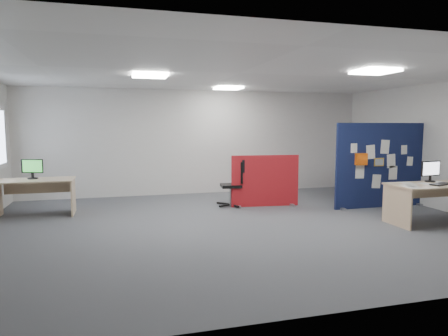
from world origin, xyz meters
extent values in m
plane|color=#4C4E53|center=(0.00, 0.00, 0.00)|extent=(9.00, 9.00, 0.00)
cube|color=white|center=(0.00, 0.00, 2.70)|extent=(9.00, 7.00, 0.02)
cube|color=silver|center=(0.00, 3.50, 1.35)|extent=(9.00, 0.02, 2.70)
cube|color=silver|center=(0.00, -3.50, 1.35)|extent=(9.00, 0.02, 2.70)
cube|color=silver|center=(4.50, 0.00, 1.35)|extent=(0.02, 7.00, 2.70)
cube|color=white|center=(2.00, -1.00, 2.67)|extent=(0.60, 0.60, 0.04)
cube|color=white|center=(-1.50, 0.50, 2.67)|extent=(0.60, 0.60, 0.04)
cube|color=white|center=(0.50, 2.50, 2.67)|extent=(0.60, 0.60, 0.04)
cube|color=#10143D|center=(3.48, 0.70, 0.92)|extent=(2.24, 0.06, 1.85)
cube|color=gray|center=(2.51, 0.70, 0.02)|extent=(0.08, 0.30, 0.04)
cube|color=gray|center=(4.45, 0.70, 0.02)|extent=(0.08, 0.30, 0.04)
cube|color=white|center=(2.75, 0.66, 1.31)|extent=(0.15, 0.01, 0.20)
cube|color=white|center=(3.16, 0.66, 1.22)|extent=(0.21, 0.01, 0.30)
cube|color=white|center=(3.52, 0.66, 1.33)|extent=(0.21, 0.01, 0.30)
cube|color=white|center=(4.01, 0.66, 1.26)|extent=(0.15, 0.01, 0.20)
cube|color=white|center=(2.91, 0.66, 0.81)|extent=(0.21, 0.01, 0.30)
cube|color=white|center=(3.75, 0.66, 0.76)|extent=(0.21, 0.01, 0.30)
cube|color=white|center=(4.18, 0.66, 1.00)|extent=(0.15, 0.01, 0.20)
cube|color=white|center=(3.34, 0.66, 0.58)|extent=(0.21, 0.01, 0.30)
cube|color=white|center=(3.69, 0.66, 1.02)|extent=(0.21, 0.01, 0.30)
cube|color=gold|center=(3.38, 0.66, 1.00)|extent=(0.24, 0.01, 0.18)
cube|color=#FF6110|center=(2.91, 0.62, 1.08)|extent=(0.25, 0.10, 0.25)
cube|color=#D6AF89|center=(3.58, -0.81, 0.71)|extent=(1.83, 0.81, 0.03)
cube|color=#D6AF89|center=(2.70, -0.81, 0.35)|extent=(0.03, 0.75, 0.70)
cube|color=#D6AF89|center=(3.58, -0.43, 0.55)|extent=(1.64, 0.02, 0.30)
cylinder|color=black|center=(3.62, -0.56, 0.74)|extent=(0.19, 0.19, 0.02)
cube|color=black|center=(3.62, -0.56, 0.80)|extent=(0.04, 0.03, 0.09)
cube|color=black|center=(3.62, -0.56, 0.98)|extent=(0.45, 0.09, 0.28)
cube|color=white|center=(3.62, -0.58, 0.98)|extent=(0.41, 0.05, 0.24)
cube|color=black|center=(3.52, -0.93, 0.74)|extent=(0.48, 0.30, 0.02)
cube|color=#B01621|center=(1.05, 1.45, 0.57)|extent=(1.51, 0.21, 1.14)
cube|color=gray|center=(0.45, 1.45, 0.02)|extent=(0.08, 0.30, 0.04)
cube|color=gray|center=(1.66, 1.45, 0.02)|extent=(0.08, 0.30, 0.04)
cube|color=#D6AF89|center=(-3.68, 1.76, 0.71)|extent=(1.45, 0.73, 0.03)
cube|color=#D6AF89|center=(-2.98, 1.76, 0.35)|extent=(0.03, 0.67, 0.70)
cube|color=#D6AF89|center=(-3.68, 2.09, 0.55)|extent=(1.31, 0.02, 0.30)
cylinder|color=black|center=(-3.74, 1.87, 0.74)|extent=(0.20, 0.20, 0.02)
cube|color=black|center=(-3.74, 1.87, 0.80)|extent=(0.05, 0.04, 0.10)
cube|color=black|center=(-3.74, 1.87, 0.99)|extent=(0.42, 0.17, 0.28)
cube|color=green|center=(-3.74, 1.85, 0.99)|extent=(0.38, 0.13, 0.24)
cube|color=black|center=(0.54, 1.65, 0.04)|extent=(0.29, 0.08, 0.04)
cube|color=black|center=(0.42, 1.87, 0.04)|extent=(0.16, 0.28, 0.04)
cube|color=black|center=(0.18, 1.82, 0.04)|extent=(0.24, 0.23, 0.04)
cube|color=black|center=(0.15, 1.57, 0.04)|extent=(0.27, 0.18, 0.04)
cube|color=black|center=(0.37, 1.47, 0.04)|extent=(0.10, 0.29, 0.04)
cylinder|color=gray|center=(0.33, 1.68, 0.24)|extent=(0.06, 0.06, 0.40)
cube|color=black|center=(0.33, 1.68, 0.45)|extent=(0.48, 0.48, 0.07)
cube|color=black|center=(0.54, 1.65, 0.76)|extent=(0.09, 0.40, 0.47)
cube|color=black|center=(0.58, 1.65, 0.90)|extent=(0.10, 0.36, 0.28)
cube|color=white|center=(2.91, -0.86, 0.73)|extent=(0.26, 0.33, 0.00)
cube|color=white|center=(3.06, -0.63, 0.73)|extent=(0.27, 0.34, 0.00)
cube|color=white|center=(2.82, -1.03, 0.73)|extent=(0.24, 0.32, 0.00)
cube|color=white|center=(3.73, -0.52, 0.73)|extent=(0.23, 0.32, 0.00)
cube|color=white|center=(3.35, -0.76, 0.73)|extent=(0.24, 0.32, 0.00)
camera|label=1|loc=(-2.11, -6.76, 1.81)|focal=32.00mm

